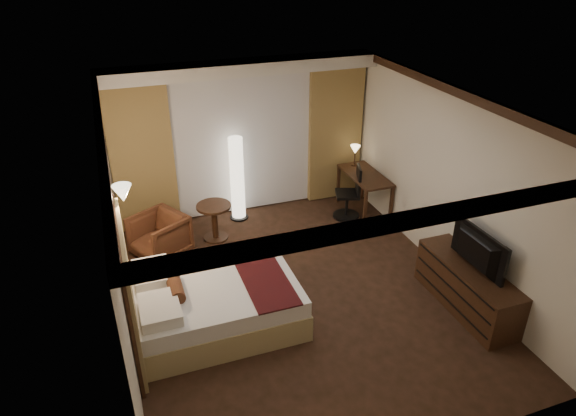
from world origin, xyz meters
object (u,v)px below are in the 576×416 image
object	(u,v)px
office_chair	(347,192)
television	(473,249)
floor_lamp	(237,179)
bed	(217,301)
side_table	(215,222)
armchair	(159,234)
dresser	(467,287)
desk	(364,194)

from	to	relation	value
office_chair	television	xyz separation A→B (m)	(0.37, -2.82, 0.44)
floor_lamp	office_chair	size ratio (longest dim) A/B	1.57
bed	side_table	world-z (taller)	side_table
armchair	side_table	world-z (taller)	armchair
office_chair	television	world-z (taller)	television
office_chair	dresser	bearing A→B (deg)	-62.77
bed	armchair	xyz separation A→B (m)	(-0.48, 1.82, 0.08)
desk	television	size ratio (longest dim) A/B	1.18
side_table	desk	size ratio (longest dim) A/B	0.53
side_table	office_chair	distance (m)	2.35
dresser	floor_lamp	bearing A→B (deg)	122.76
desk	office_chair	world-z (taller)	office_chair
armchair	dresser	size ratio (longest dim) A/B	0.46
dresser	desk	bearing A→B (deg)	91.00
floor_lamp	desk	xyz separation A→B (m)	(2.16, -0.56, -0.38)
armchair	side_table	size ratio (longest dim) A/B	1.22
floor_lamp	television	world-z (taller)	floor_lamp
bed	desk	xyz separation A→B (m)	(3.13, 2.01, 0.08)
office_chair	bed	bearing A→B (deg)	-125.70
desk	dresser	size ratio (longest dim) A/B	0.71
bed	armchair	world-z (taller)	armchair
bed	armchair	size ratio (longest dim) A/B	2.70
dresser	television	size ratio (longest dim) A/B	1.67
side_table	desk	bearing A→B (deg)	-0.28
floor_lamp	desk	world-z (taller)	floor_lamp
desk	dresser	xyz separation A→B (m)	(0.05, -2.87, -0.06)
bed	office_chair	world-z (taller)	office_chair
armchair	side_table	xyz separation A→B (m)	(0.91, 0.20, -0.07)
armchair	desk	world-z (taller)	same
bed	desk	distance (m)	3.72
floor_lamp	office_chair	xyz separation A→B (m)	(1.80, -0.61, -0.27)
armchair	desk	size ratio (longest dim) A/B	0.64
side_table	office_chair	world-z (taller)	office_chair
side_table	floor_lamp	xyz separation A→B (m)	(0.54, 0.55, 0.45)
bed	dresser	size ratio (longest dim) A/B	1.23
desk	bed	bearing A→B (deg)	-147.32
bed	side_table	xyz separation A→B (m)	(0.43, 2.02, 0.01)
armchair	office_chair	size ratio (longest dim) A/B	0.78
bed	floor_lamp	bearing A→B (deg)	69.26
side_table	office_chair	size ratio (longest dim) A/B	0.64
armchair	television	size ratio (longest dim) A/B	0.76
side_table	floor_lamp	bearing A→B (deg)	45.24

